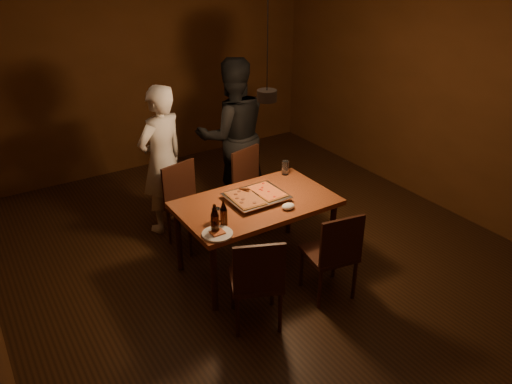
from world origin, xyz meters
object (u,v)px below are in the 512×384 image
beer_bottle_a (215,219)px  diner_dark (233,135)px  chair_near_right (335,248)px  beer_bottle_b (224,213)px  chair_near_left (257,275)px  dining_table (256,208)px  chair_far_left (186,197)px  pendant_lamp (267,94)px  chair_far_right (252,180)px  pizza_tray (256,197)px  plate_slice (217,234)px  diner_white (162,160)px

beer_bottle_a → diner_dark: diner_dark is taller
chair_near_right → beer_bottle_b: beer_bottle_b is taller
diner_dark → beer_bottle_b: bearing=70.7°
chair_near_left → diner_dark: 2.30m
dining_table → chair_near_left: size_ratio=2.71×
chair_far_left → pendant_lamp: size_ratio=0.46×
chair_near_right → beer_bottle_a: size_ratio=1.80×
dining_table → chair_near_right: bearing=-67.7°
dining_table → beer_bottle_b: size_ratio=6.31×
chair_far_right → chair_near_right: size_ratio=1.05×
pizza_tray → beer_bottle_b: 0.56m
beer_bottle_a → beer_bottle_b: 0.15m
diner_dark → pendant_lamp: bearing=87.7°
dining_table → chair_far_right: chair_far_right is taller
plate_slice → diner_white: 1.56m
diner_white → pendant_lamp: size_ratio=1.52×
diner_white → chair_near_left: bearing=69.0°
chair_far_left → chair_near_right: same height
dining_table → diner_dark: 1.40m
dining_table → beer_bottle_a: size_ratio=5.54×
chair_near_right → beer_bottle_a: beer_bottle_a is taller
dining_table → chair_far_right: 0.93m
beer_bottle_a → plate_slice: size_ratio=1.02×
beer_bottle_b → diner_dark: bearing=57.3°
chair_near_right → pendant_lamp: size_ratio=0.44×
chair_near_right → pizza_tray: 0.90m
chair_far_left → beer_bottle_b: 1.10m
plate_slice → diner_white: diner_white is taller
dining_table → diner_dark: diner_dark is taller
chair_near_right → dining_table: bearing=122.3°
chair_far_right → diner_white: diner_white is taller
diner_white → pendant_lamp: (0.59, -1.16, 0.92)m
chair_far_left → plate_slice: (-0.24, -1.15, 0.22)m
chair_far_left → beer_bottle_a: beer_bottle_a is taller
pizza_tray → beer_bottle_b: size_ratio=2.31×
chair_near_right → beer_bottle_b: bearing=154.6°
pizza_tray → plate_slice: 0.72m
chair_near_right → diner_white: size_ratio=0.29×
dining_table → beer_bottle_b: 0.56m
dining_table → chair_far_left: 0.91m
chair_far_left → diner_white: bearing=-92.6°
dining_table → chair_near_left: bearing=-122.0°
chair_near_right → pendant_lamp: 1.50m
diner_white → chair_near_right: bearing=90.8°
dining_table → diner_white: diner_white is taller
dining_table → beer_bottle_b: beer_bottle_b is taller
chair_far_right → pendant_lamp: (-0.31, -0.74, 1.22)m
pizza_tray → beer_bottle_a: beer_bottle_a is taller
chair_far_right → diner_white: size_ratio=0.31×
chair_far_right → diner_dark: (0.04, 0.50, 0.38)m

